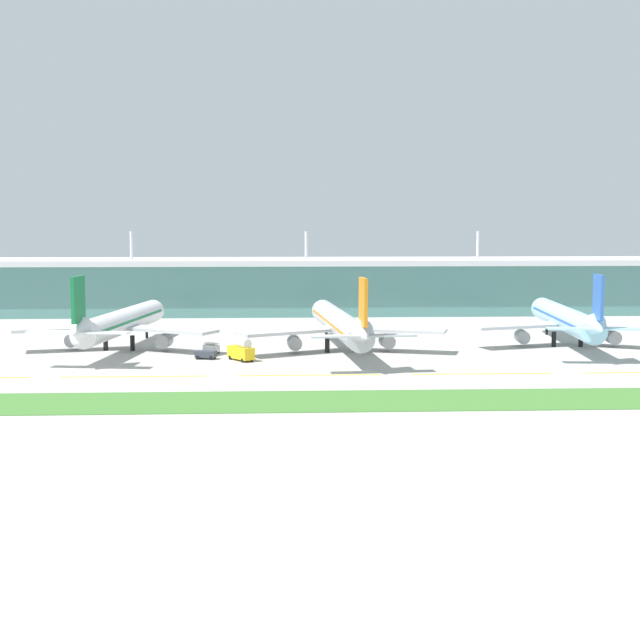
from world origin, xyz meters
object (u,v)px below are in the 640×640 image
at_px(airliner_middle, 340,324).
at_px(baggage_cart, 211,348).
at_px(airliner_far, 566,319).
at_px(pushback_tug, 206,354).
at_px(fuel_truck, 241,350).
at_px(airliner_near, 121,322).

distance_m(airliner_middle, baggage_cart, 30.12).
bearing_deg(airliner_middle, airliner_far, 6.83).
distance_m(airliner_middle, pushback_tug, 32.33).
bearing_deg(fuel_truck, pushback_tug, 161.53).
bearing_deg(pushback_tug, airliner_middle, 18.94).
height_order(baggage_cart, pushback_tug, baggage_cart).
bearing_deg(airliner_middle, fuel_truck, -149.79).
bearing_deg(pushback_tug, airliner_near, 143.75).
bearing_deg(baggage_cart, airliner_near, 160.93).
distance_m(fuel_truck, pushback_tug, 8.38).
distance_m(baggage_cart, pushback_tug, 8.00).
height_order(fuel_truck, pushback_tug, fuel_truck).
distance_m(airliner_near, airliner_far, 106.62).
height_order(airliner_middle, fuel_truck, airliner_middle).
bearing_deg(airliner_middle, airliner_near, 174.29).
xyz_separation_m(baggage_cart, fuel_truck, (7.29, -10.61, 1.00)).
bearing_deg(airliner_far, fuel_truck, -165.83).
distance_m(airliner_far, baggage_cart, 85.55).
xyz_separation_m(airliner_middle, baggage_cart, (-29.57, -2.37, -5.19)).
bearing_deg(baggage_cart, airliner_middle, 4.58).
relative_size(airliner_middle, baggage_cart, 17.44).
relative_size(airliner_near, fuel_truck, 8.58).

